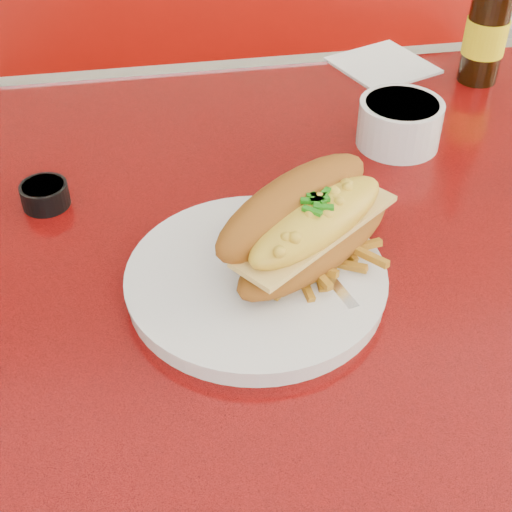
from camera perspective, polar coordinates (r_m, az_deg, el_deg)
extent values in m
cube|color=red|center=(0.80, 11.04, 1.80)|extent=(1.20, 0.80, 0.04)
cube|color=white|center=(1.12, 4.44, 14.48)|extent=(1.22, 0.03, 0.04)
cylinder|color=white|center=(1.07, 8.44, -14.26)|extent=(0.09, 0.09, 0.72)
cube|color=#A3120A|center=(1.71, 0.63, 4.13)|extent=(1.20, 0.50, 0.45)
cylinder|color=silver|center=(0.68, 0.00, -2.04)|extent=(0.27, 0.27, 0.02)
cylinder|color=silver|center=(0.67, 0.00, -1.44)|extent=(0.27, 0.27, 0.00)
ellipsoid|color=#935417|center=(0.68, 4.82, 1.00)|extent=(0.20, 0.18, 0.04)
cube|color=#EDC86A|center=(0.67, 4.90, 2.11)|extent=(0.18, 0.15, 0.01)
ellipsoid|color=yellow|center=(0.66, 4.96, 2.87)|extent=(0.18, 0.15, 0.04)
ellipsoid|color=#935417|center=(0.68, 3.14, 4.06)|extent=(0.21, 0.18, 0.08)
cube|color=silver|center=(0.69, 5.04, -0.78)|extent=(0.05, 0.13, 0.00)
cube|color=silver|center=(0.74, 2.08, 2.83)|extent=(0.03, 0.04, 0.00)
cylinder|color=silver|center=(0.90, 11.40, 10.34)|extent=(0.13, 0.13, 0.06)
cylinder|color=black|center=(0.89, 11.61, 11.73)|extent=(0.11, 0.11, 0.01)
cylinder|color=black|center=(0.82, -16.53, 4.71)|extent=(0.06, 0.06, 0.03)
cylinder|color=#D4794D|center=(0.81, -16.66, 5.30)|extent=(0.05, 0.05, 0.01)
cylinder|color=black|center=(1.07, 17.95, 16.71)|extent=(0.06, 0.06, 0.14)
cylinder|color=yellow|center=(1.07, 17.88, 16.38)|extent=(0.06, 0.06, 0.05)
cube|color=white|center=(1.10, 10.10, 14.80)|extent=(0.16, 0.16, 0.00)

